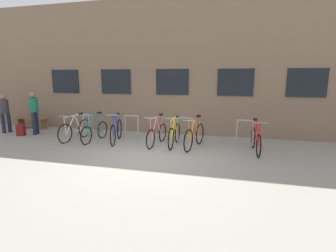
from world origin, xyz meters
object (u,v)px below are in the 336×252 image
object	(u,v)px
bicycle_orange	(194,136)
backpack	(21,130)
bicycle_red	(256,140)
bicycle_teal	(95,131)
bicycle_blue	(116,131)
wooden_bench	(32,121)
person_browsing	(5,111)
bicycle_yellow	(174,134)
bicycle_white	(75,129)
person_by_bench	(34,110)
bicycle_pink	(157,134)

from	to	relation	value
bicycle_orange	backpack	bearing A→B (deg)	179.96
bicycle_red	backpack	bearing A→B (deg)	179.70
bicycle_teal	bicycle_blue	xyz separation A→B (m)	(0.81, 0.07, 0.03)
wooden_bench	person_browsing	bearing A→B (deg)	-109.96
wooden_bench	bicycle_yellow	bearing A→B (deg)	-10.39
bicycle_red	backpack	size ratio (longest dim) A/B	3.91
bicycle_white	wooden_bench	distance (m)	3.39
bicycle_blue	bicycle_yellow	bearing A→B (deg)	0.02
bicycle_white	person_browsing	world-z (taller)	person_browsing
person_browsing	backpack	size ratio (longest dim) A/B	3.60
bicycle_red	bicycle_blue	size ratio (longest dim) A/B	0.97
bicycle_red	wooden_bench	bearing A→B (deg)	171.83
bicycle_white	person_by_bench	size ratio (longest dim) A/B	1.02
bicycle_white	bicycle_blue	bearing A→B (deg)	3.04
person_browsing	person_by_bench	bearing A→B (deg)	1.36
bicycle_red	bicycle_yellow	distance (m)	2.59
bicycle_orange	bicycle_teal	size ratio (longest dim) A/B	1.06
bicycle_blue	backpack	bearing A→B (deg)	-179.27
bicycle_orange	backpack	world-z (taller)	bicycle_orange
bicycle_yellow	person_by_bench	world-z (taller)	person_by_bench
bicycle_white	bicycle_yellow	distance (m)	3.71
bicycle_yellow	person_browsing	distance (m)	7.20
bicycle_yellow	person_by_bench	size ratio (longest dim) A/B	1.02
bicycle_teal	bicycle_yellow	size ratio (longest dim) A/B	0.97
bicycle_red	bicycle_pink	bearing A→B (deg)	178.66
bicycle_pink	bicycle_red	bearing A→B (deg)	-1.34
bicycle_red	person_browsing	world-z (taller)	person_browsing
bicycle_red	person_by_bench	world-z (taller)	person_by_bench
bicycle_red	wooden_bench	distance (m)	9.50
bicycle_red	bicycle_teal	world-z (taller)	bicycle_teal
bicycle_orange	bicycle_yellow	bearing A→B (deg)	175.20
person_by_bench	backpack	distance (m)	0.92
bicycle_yellow	person_browsing	size ratio (longest dim) A/B	1.09
bicycle_white	backpack	size ratio (longest dim) A/B	3.94
bicycle_teal	bicycle_yellow	world-z (taller)	bicycle_teal
person_browsing	bicycle_yellow	bearing A→B (deg)	-2.16
person_browsing	bicycle_red	bearing A→B (deg)	-2.17
bicycle_red	bicycle_yellow	world-z (taller)	bicycle_yellow
person_by_bench	person_browsing	size ratio (longest dim) A/B	1.07
bicycle_red	bicycle_white	bearing A→B (deg)	179.88
person_browsing	wooden_bench	bearing A→B (deg)	70.04
bicycle_red	bicycle_yellow	xyz separation A→B (m)	(-2.59, 0.10, 0.01)
bicycle_yellow	backpack	distance (m)	6.17
person_browsing	backpack	distance (m)	1.27
bicycle_blue	person_browsing	xyz separation A→B (m)	(-5.06, 0.27, 0.51)
backpack	bicycle_pink	bearing A→B (deg)	-16.09
bicycle_teal	bicycle_blue	size ratio (longest dim) A/B	0.94
bicycle_white	bicycle_teal	distance (m)	0.79
bicycle_pink	bicycle_yellow	bearing A→B (deg)	2.31
bicycle_orange	backpack	xyz separation A→B (m)	(-6.85, 0.01, -0.18)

